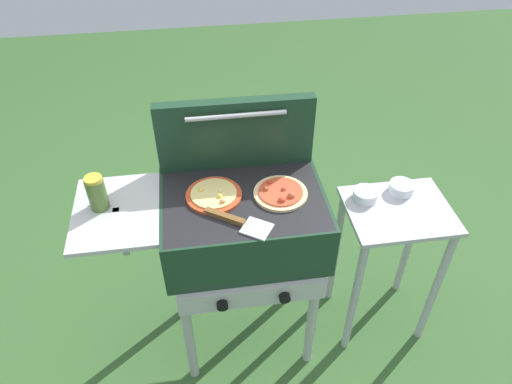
# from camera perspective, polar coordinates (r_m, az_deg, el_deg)

# --- Properties ---
(ground_plane) EXTENTS (8.00, 8.00, 0.00)m
(ground_plane) POSITION_cam_1_polar(r_m,az_deg,el_deg) (2.53, -1.16, -16.11)
(ground_plane) COLOR #38602D
(grill) EXTENTS (0.96, 0.53, 0.90)m
(grill) POSITION_cam_1_polar(r_m,az_deg,el_deg) (1.94, -1.85, -3.94)
(grill) COLOR #193823
(grill) RESTS_ON ground_plane
(grill_lid_open) EXTENTS (0.63, 0.08, 0.30)m
(grill_lid_open) POSITION_cam_1_polar(r_m,az_deg,el_deg) (1.93, -2.44, 6.95)
(grill_lid_open) COLOR #193823
(grill_lid_open) RESTS_ON grill
(pizza_cheese) EXTENTS (0.22, 0.22, 0.03)m
(pizza_cheese) POSITION_cam_1_polar(r_m,az_deg,el_deg) (1.85, -5.02, -0.32)
(pizza_cheese) COLOR #C64723
(pizza_cheese) RESTS_ON grill
(pizza_pepperoni) EXTENTS (0.21, 0.21, 0.04)m
(pizza_pepperoni) POSITION_cam_1_polar(r_m,az_deg,el_deg) (1.85, 2.93, -0.11)
(pizza_pepperoni) COLOR beige
(pizza_pepperoni) RESTS_ON grill
(sauce_jar) EXTENTS (0.07, 0.07, 0.14)m
(sauce_jar) POSITION_cam_1_polar(r_m,az_deg,el_deg) (1.85, -18.36, -0.10)
(sauce_jar) COLOR #4C6B2D
(sauce_jar) RESTS_ON grill
(spatula) EXTENTS (0.25, 0.19, 0.02)m
(spatula) POSITION_cam_1_polar(r_m,az_deg,el_deg) (1.74, -2.17, -3.51)
(spatula) COLOR #B7BABF
(spatula) RESTS_ON grill
(prep_table) EXTENTS (0.44, 0.36, 0.75)m
(prep_table) POSITION_cam_1_polar(r_m,az_deg,el_deg) (2.25, 15.61, -5.94)
(prep_table) COLOR #B2B2B7
(prep_table) RESTS_ON ground_plane
(topping_bowl_near) EXTENTS (0.11, 0.11, 0.04)m
(topping_bowl_near) POSITION_cam_1_polar(r_m,az_deg,el_deg) (2.11, 12.82, -0.36)
(topping_bowl_near) COLOR silver
(topping_bowl_near) RESTS_ON prep_table
(topping_bowl_far) EXTENTS (0.11, 0.11, 0.04)m
(topping_bowl_far) POSITION_cam_1_polar(r_m,az_deg,el_deg) (2.18, 16.84, 0.46)
(topping_bowl_far) COLOR silver
(topping_bowl_far) RESTS_ON prep_table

